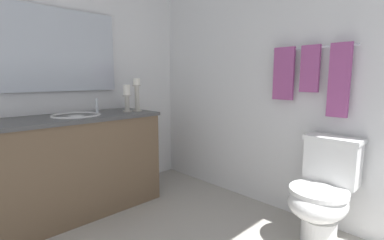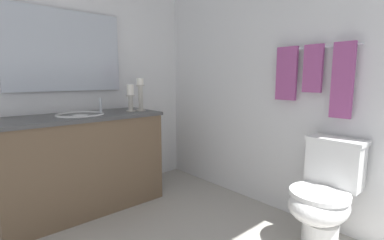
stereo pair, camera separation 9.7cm
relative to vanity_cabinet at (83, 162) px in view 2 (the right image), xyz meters
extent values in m
cube|color=white|center=(1.04, 1.32, 0.80)|extent=(2.73, 0.04, 2.45)
cube|color=white|center=(-0.32, -0.05, 0.80)|extent=(0.04, 2.74, 2.45)
cube|color=brown|center=(0.00, 0.00, -0.02)|extent=(0.55, 1.33, 0.82)
cube|color=#4C4C4C|center=(0.00, 0.00, 0.41)|extent=(0.58, 1.36, 0.03)
ellipsoid|color=white|center=(0.00, 0.00, 0.38)|extent=(0.38, 0.30, 0.11)
torus|color=white|center=(0.00, 0.00, 0.43)|extent=(0.40, 0.40, 0.02)
cylinder|color=silver|center=(0.00, 0.19, 0.50)|extent=(0.02, 0.02, 0.14)
cube|color=silver|center=(-0.28, 0.00, 0.99)|extent=(0.02, 1.04, 0.73)
cylinder|color=#B7B2A5|center=(0.08, 0.56, 0.43)|extent=(0.09, 0.09, 0.01)
cylinder|color=#B7B2A5|center=(0.08, 0.56, 0.55)|extent=(0.04, 0.04, 0.24)
cylinder|color=#B7B2A5|center=(0.08, 0.56, 0.67)|extent=(0.08, 0.08, 0.01)
cylinder|color=white|center=(0.08, 0.56, 0.71)|extent=(0.06, 0.06, 0.06)
cylinder|color=#B7B2A5|center=(0.06, 0.46, 0.43)|extent=(0.09, 0.09, 0.01)
cylinder|color=#B7B2A5|center=(0.06, 0.46, 0.50)|extent=(0.04, 0.04, 0.15)
cylinder|color=#B7B2A5|center=(0.06, 0.46, 0.58)|extent=(0.08, 0.08, 0.01)
cylinder|color=white|center=(0.06, 0.46, 0.64)|extent=(0.06, 0.06, 0.10)
cylinder|color=white|center=(1.68, 1.02, -0.34)|extent=(0.24, 0.24, 0.18)
ellipsoid|color=white|center=(1.68, 0.97, -0.11)|extent=(0.38, 0.46, 0.24)
cylinder|color=white|center=(1.68, 0.97, -0.03)|extent=(0.39, 0.39, 0.03)
cube|color=white|center=(1.68, 1.19, 0.13)|extent=(0.36, 0.17, 0.32)
cube|color=white|center=(1.68, 1.19, 0.31)|extent=(0.38, 0.19, 0.03)
cylinder|color=silver|center=(1.45, 1.26, 0.97)|extent=(0.65, 0.02, 0.02)
cube|color=#A54C8C|center=(1.23, 1.24, 0.78)|extent=(0.18, 0.03, 0.43)
cube|color=#A54C8C|center=(1.45, 1.24, 0.81)|extent=(0.14, 0.03, 0.36)
cube|color=#A54C8C|center=(1.67, 1.24, 0.73)|extent=(0.14, 0.03, 0.53)
camera|label=1|loc=(2.37, -0.92, 0.74)|focal=25.89mm
camera|label=2|loc=(2.44, -0.85, 0.74)|focal=25.89mm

